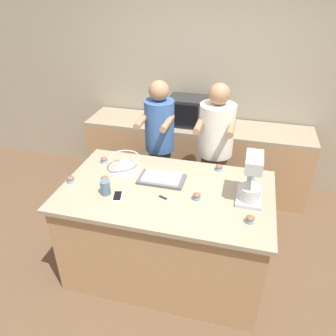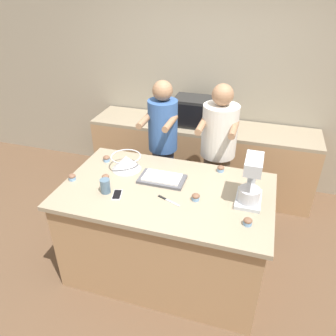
% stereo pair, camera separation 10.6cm
% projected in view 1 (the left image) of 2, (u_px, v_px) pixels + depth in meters
% --- Properties ---
extents(ground_plane, '(16.00, 16.00, 0.00)m').
position_uv_depth(ground_plane, '(167.00, 266.00, 3.27)').
color(ground_plane, brown).
extents(back_wall, '(10.00, 0.06, 2.70)m').
position_uv_depth(back_wall, '(204.00, 81.00, 4.13)').
color(back_wall, gray).
rests_on(back_wall, ground_plane).
extents(island_counter, '(1.80, 1.07, 0.93)m').
position_uv_depth(island_counter, '(167.00, 231.00, 3.03)').
color(island_counter, '#A87F56').
rests_on(island_counter, ground_plane).
extents(back_counter, '(2.80, 0.60, 0.90)m').
position_uv_depth(back_counter, '(196.00, 156.00, 4.30)').
color(back_counter, '#A87F56').
rests_on(back_counter, ground_plane).
extents(person_left, '(0.32, 0.49, 1.63)m').
position_uv_depth(person_left, '(160.00, 151.00, 3.54)').
color(person_left, '#33384C').
rests_on(person_left, ground_plane).
extents(person_right, '(0.36, 0.52, 1.65)m').
position_uv_depth(person_right, '(214.00, 158.00, 3.42)').
color(person_right, brown).
rests_on(person_right, ground_plane).
extents(stand_mixer, '(0.20, 0.30, 0.40)m').
position_uv_depth(stand_mixer, '(251.00, 181.00, 2.58)').
color(stand_mixer, '#B2B7BC').
rests_on(stand_mixer, island_counter).
extents(mixing_bowl, '(0.28, 0.28, 0.14)m').
position_uv_depth(mixing_bowl, '(125.00, 163.00, 3.03)').
color(mixing_bowl, '#BCBCC1').
rests_on(mixing_bowl, island_counter).
extents(baking_tray, '(0.40, 0.24, 0.04)m').
position_uv_depth(baking_tray, '(162.00, 179.00, 2.90)').
color(baking_tray, '#4C4C51').
rests_on(baking_tray, island_counter).
extents(microwave_oven, '(0.51, 0.36, 0.34)m').
position_uv_depth(microwave_oven, '(190.00, 111.00, 4.00)').
color(microwave_oven, black).
rests_on(microwave_oven, back_counter).
extents(cell_phone, '(0.10, 0.16, 0.01)m').
position_uv_depth(cell_phone, '(118.00, 196.00, 2.69)').
color(cell_phone, silver).
rests_on(cell_phone, island_counter).
extents(drinking_glass, '(0.08, 0.08, 0.12)m').
position_uv_depth(drinking_glass, '(105.00, 188.00, 2.70)').
color(drinking_glass, slate).
rests_on(drinking_glass, island_counter).
extents(knife, '(0.21, 0.10, 0.01)m').
position_uv_depth(knife, '(169.00, 200.00, 2.65)').
color(knife, '#BCBCC1').
rests_on(knife, island_counter).
extents(cupcake_0, '(0.07, 0.07, 0.06)m').
position_uv_depth(cupcake_0, '(219.00, 167.00, 3.04)').
color(cupcake_0, '#759EC6').
rests_on(cupcake_0, island_counter).
extents(cupcake_1, '(0.07, 0.07, 0.06)m').
position_uv_depth(cupcake_1, '(104.00, 160.00, 3.17)').
color(cupcake_1, '#759EC6').
rests_on(cupcake_1, island_counter).
extents(cupcake_2, '(0.07, 0.07, 0.06)m').
position_uv_depth(cupcake_2, '(105.00, 179.00, 2.87)').
color(cupcake_2, '#759EC6').
rests_on(cupcake_2, island_counter).
extents(cupcake_3, '(0.07, 0.07, 0.06)m').
position_uv_depth(cupcake_3, '(71.00, 179.00, 2.87)').
color(cupcake_3, '#759EC6').
rests_on(cupcake_3, island_counter).
extents(cupcake_4, '(0.07, 0.07, 0.06)m').
position_uv_depth(cupcake_4, '(250.00, 219.00, 2.40)').
color(cupcake_4, '#759EC6').
rests_on(cupcake_4, island_counter).
extents(cupcake_5, '(0.07, 0.07, 0.06)m').
position_uv_depth(cupcake_5, '(197.00, 196.00, 2.65)').
color(cupcake_5, '#759EC6').
rests_on(cupcake_5, island_counter).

